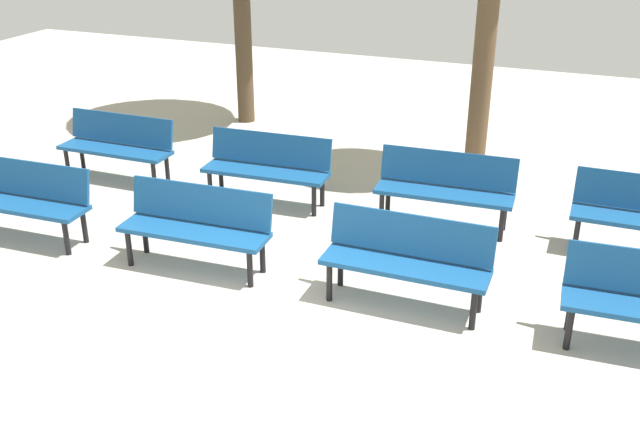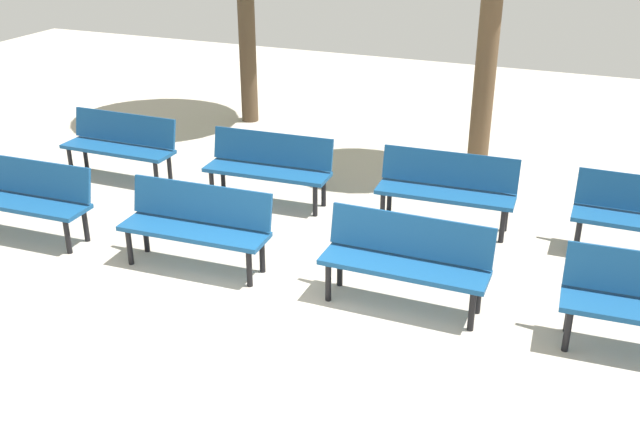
{
  "view_description": "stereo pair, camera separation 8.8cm",
  "coord_description": "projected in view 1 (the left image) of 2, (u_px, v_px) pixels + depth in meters",
  "views": [
    {
      "loc": [
        2.6,
        -4.45,
        3.77
      ],
      "look_at": [
        0.0,
        2.16,
        0.55
      ],
      "focal_mm": 41.35,
      "sensor_mm": 36.0,
      "label": 1
    },
    {
      "loc": [
        2.68,
        -4.42,
        3.77
      ],
      "look_at": [
        0.0,
        2.16,
        0.55
      ],
      "focal_mm": 41.35,
      "sensor_mm": 36.0,
      "label": 2
    }
  ],
  "objects": [
    {
      "name": "bench_r0_c1",
      "position": [
        197.0,
        223.0,
        7.69
      ],
      "size": [
        1.62,
        0.55,
        0.87
      ],
      "rotation": [
        0.0,
        0.0,
        0.04
      ],
      "color": "navy",
      "rests_on": "ground_plane"
    },
    {
      "name": "bench_r0_c2",
      "position": [
        407.0,
        256.0,
        7.0
      ],
      "size": [
        1.6,
        0.49,
        0.87
      ],
      "rotation": [
        0.0,
        0.0,
        0.0
      ],
      "color": "navy",
      "rests_on": "ground_plane"
    },
    {
      "name": "bench_r1_c2",
      "position": [
        445.0,
        185.0,
        8.62
      ],
      "size": [
        1.62,
        0.56,
        0.87
      ],
      "rotation": [
        0.0,
        0.0,
        0.05
      ],
      "color": "navy",
      "rests_on": "ground_plane"
    },
    {
      "name": "bench_r1_c0",
      "position": [
        118.0,
        143.0,
        10.01
      ],
      "size": [
        1.6,
        0.48,
        0.87
      ],
      "rotation": [
        0.0,
        0.0,
        0.0
      ],
      "color": "navy",
      "rests_on": "ground_plane"
    },
    {
      "name": "bench_r1_c1",
      "position": [
        267.0,
        164.0,
        9.25
      ],
      "size": [
        1.62,
        0.56,
        0.87
      ],
      "rotation": [
        0.0,
        0.0,
        0.05
      ],
      "color": "navy",
      "rests_on": "ground_plane"
    },
    {
      "name": "bench_r0_c0",
      "position": [
        24.0,
        196.0,
        8.33
      ],
      "size": [
        1.62,
        0.54,
        0.87
      ],
      "rotation": [
        0.0,
        0.0,
        0.04
      ],
      "color": "navy",
      "rests_on": "ground_plane"
    },
    {
      "name": "ground_plane",
      "position": [
        226.0,
        371.0,
        6.2
      ],
      "size": [
        24.0,
        24.0,
        0.0
      ],
      "primitive_type": "plane",
      "color": "#B2A899"
    }
  ]
}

